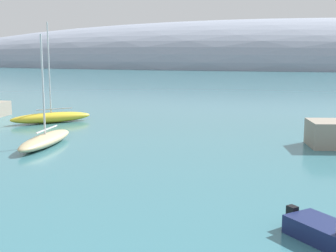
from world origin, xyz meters
TOP-DOWN VIEW (x-y plane):
  - distant_ridge at (27.49, 184.50)m, footprint 341.57×77.33m
  - sailboat_sand_near_shore at (-10.55, 24.91)m, footprint 2.01×8.24m
  - sailboat_yellow_mid_mooring at (-15.08, 35.94)m, footprint 7.63×6.64m

SIDE VIEW (x-z plane):
  - distant_ridge at x=27.49m, z-range -18.87..18.87m
  - sailboat_sand_near_shore at x=-10.55m, z-range -3.91..4.98m
  - sailboat_yellow_mid_mooring at x=-15.08m, z-range -4.60..5.81m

